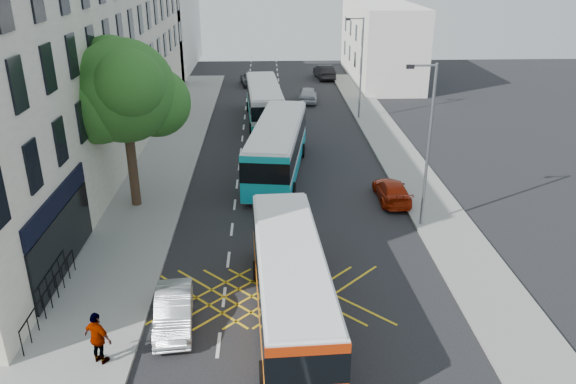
{
  "coord_description": "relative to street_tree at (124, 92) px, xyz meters",
  "views": [
    {
      "loc": [
        -1.41,
        -13.1,
        12.64
      ],
      "look_at": [
        -0.42,
        11.49,
        2.2
      ],
      "focal_mm": 35.0,
      "sensor_mm": 36.0,
      "label": 1
    }
  ],
  "objects": [
    {
      "name": "bus_far",
      "position": [
        6.97,
        16.74,
        -4.69
      ],
      "size": [
        3.17,
        10.95,
        3.04
      ],
      "rotation": [
        0.0,
        0.0,
        0.06
      ],
      "color": "silver",
      "rests_on": "ground"
    },
    {
      "name": "lamp_near",
      "position": [
        14.71,
        -2.97,
        -1.68
      ],
      "size": [
        1.45,
        0.15,
        8.0
      ],
      "color": "slate",
      "rests_on": "pavement_right"
    },
    {
      "name": "bus_mid",
      "position": [
        7.78,
        4.78,
        -4.59
      ],
      "size": [
        4.26,
        11.77,
        3.24
      ],
      "rotation": [
        0.0,
        0.0,
        -0.14
      ],
      "color": "silver",
      "rests_on": "ground"
    },
    {
      "name": "terrace_far",
      "position": [
        -5.49,
        40.03,
        -1.29
      ],
      "size": [
        8.0,
        20.0,
        10.0
      ],
      "primitive_type": "cube",
      "color": "silver",
      "rests_on": "ground"
    },
    {
      "name": "street_tree",
      "position": [
        0.0,
        0.0,
        0.0
      ],
      "size": [
        6.3,
        5.7,
        8.8
      ],
      "color": "#382619",
      "rests_on": "pavement_left"
    },
    {
      "name": "pedestrian_far",
      "position": [
        1.51,
        -12.86,
        -5.19
      ],
      "size": [
        1.2,
        0.96,
        1.91
      ],
      "primitive_type": "imported",
      "rotation": [
        0.0,
        0.0,
        2.62
      ],
      "color": "gray",
      "rests_on": "pavement_left"
    },
    {
      "name": "pavement_right",
      "position": [
        16.01,
        0.03,
        -6.22
      ],
      "size": [
        3.0,
        70.0,
        0.15
      ],
      "primitive_type": "cube",
      "color": "gray",
      "rests_on": "ground"
    },
    {
      "name": "bus_near",
      "position": [
        7.9,
        -10.48,
        -4.75
      ],
      "size": [
        2.98,
        10.55,
        2.93
      ],
      "rotation": [
        0.0,
        0.0,
        0.05
      ],
      "color": "silver",
      "rests_on": "ground"
    },
    {
      "name": "building_right",
      "position": [
        19.51,
        33.03,
        -2.29
      ],
      "size": [
        6.0,
        18.0,
        8.0
      ],
      "primitive_type": "cube",
      "color": "silver",
      "rests_on": "ground"
    },
    {
      "name": "distant_car_dark",
      "position": [
        13.56,
        33.57,
        -5.54
      ],
      "size": [
        2.15,
        4.75,
        1.51
      ],
      "primitive_type": "imported",
      "rotation": [
        0.0,
        0.0,
        3.27
      ],
      "color": "black",
      "rests_on": "ground"
    },
    {
      "name": "lamp_far",
      "position": [
        14.71,
        17.03,
        -1.68
      ],
      "size": [
        1.45,
        0.15,
        8.0
      ],
      "color": "slate",
      "rests_on": "pavement_right"
    },
    {
      "name": "red_hatchback",
      "position": [
        14.01,
        0.29,
        -5.71
      ],
      "size": [
        1.64,
        4.01,
        1.16
      ],
      "primitive_type": "imported",
      "rotation": [
        0.0,
        0.0,
        3.15
      ],
      "color": "#A01F06",
      "rests_on": "ground"
    },
    {
      "name": "distant_car_grey",
      "position": [
        5.62,
        30.56,
        -5.7
      ],
      "size": [
        2.5,
        4.47,
        1.18
      ],
      "primitive_type": "imported",
      "rotation": [
        0.0,
        0.0,
        0.13
      ],
      "color": "#43454B",
      "rests_on": "ground"
    },
    {
      "name": "pavement_left",
      "position": [
        0.01,
        0.03,
        -6.22
      ],
      "size": [
        5.0,
        70.0,
        0.15
      ],
      "primitive_type": "cube",
      "color": "gray",
      "rests_on": "ground"
    },
    {
      "name": "parked_car_silver",
      "position": [
        3.61,
        -10.73,
        -5.68
      ],
      "size": [
        1.69,
        3.86,
        1.23
      ],
      "primitive_type": "imported",
      "rotation": [
        0.0,
        0.0,
        0.1
      ],
      "color": "#B9BDC2",
      "rests_on": "ground"
    },
    {
      "name": "terrace_main",
      "position": [
        -5.49,
        9.52,
        0.46
      ],
      "size": [
        8.3,
        45.0,
        13.5
      ],
      "color": "beige",
      "rests_on": "ground"
    },
    {
      "name": "railings",
      "position": [
        -1.19,
        -9.67,
        -5.57
      ],
      "size": [
        0.08,
        5.6,
        1.14
      ],
      "primitive_type": null,
      "color": "black",
      "rests_on": "pavement_left"
    },
    {
      "name": "distant_car_silver",
      "position": [
        11.01,
        23.13,
        -5.59
      ],
      "size": [
        1.99,
        4.26,
        1.41
      ],
      "primitive_type": "imported",
      "rotation": [
        0.0,
        0.0,
        3.06
      ],
      "color": "#B8BBC1",
      "rests_on": "ground"
    }
  ]
}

